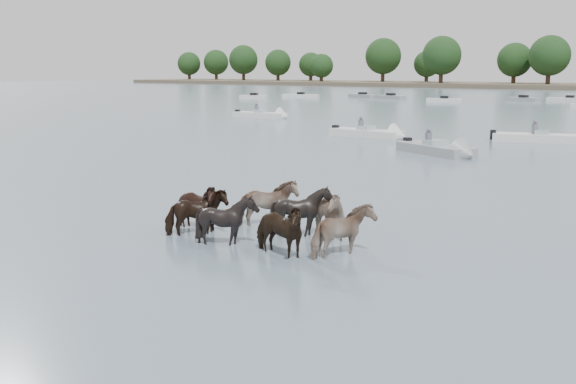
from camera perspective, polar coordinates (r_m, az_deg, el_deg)
The scene contains 8 objects.
ground at distance 17.49m, azimuth -13.84°, elevation -4.09°, with size 400.00×400.00×0.00m, color #4B5D6D.
shoreline at distance 181.15m, azimuth 7.91°, elevation 9.30°, with size 160.00×30.00×1.00m, color #4C4233.
pony_herd at distance 16.98m, azimuth -1.91°, elevation -2.21°, with size 6.18×3.73×1.49m.
motorboat_a at distance 42.76m, azimuth 7.67°, elevation 4.99°, with size 5.52×1.94×1.92m.
motorboat_b at distance 34.59m, azimuth 13.46°, elevation 3.49°, with size 5.16×3.60×1.92m.
motorboat_c at distance 42.76m, azimuth 22.16°, elevation 4.30°, with size 6.23×3.16×1.92m.
motorboat_f at distance 59.74m, azimuth -1.82°, elevation 6.66°, with size 5.72×1.93×1.92m.
treeline at distance 179.19m, azimuth 8.88°, elevation 11.27°, with size 147.08×23.01×12.47m.
Camera 1 is at (12.84, -11.05, 4.35)m, focal length 40.99 mm.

